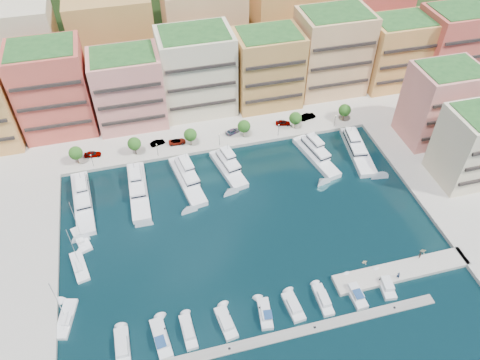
{
  "coord_description": "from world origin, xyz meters",
  "views": [
    {
      "loc": [
        -21.02,
        -72.79,
        88.23
      ],
      "look_at": [
        0.74,
        10.39,
        6.0
      ],
      "focal_mm": 35.0,
      "sensor_mm": 36.0,
      "label": 1
    }
  ],
  "objects_px": {
    "tree_0": "(76,153)",
    "yacht_6": "(357,148)",
    "lamppost_2": "(219,138)",
    "cruiser_6": "(323,300)",
    "car_1": "(157,143)",
    "car_5": "(308,117)",
    "cruiser_3": "(226,323)",
    "sailboat_2": "(82,240)",
    "tree_2": "(190,135)",
    "cruiser_2": "(188,332)",
    "car_0": "(93,154)",
    "tree_5": "(345,110)",
    "tree_4": "(295,118)",
    "cruiser_8": "(386,285)",
    "sailboat_1": "(80,267)",
    "car_4": "(283,123)",
    "person_0": "(398,275)",
    "yacht_1": "(138,188)",
    "cruiser_0": "(123,348)",
    "car_2": "(177,142)",
    "yacht_3": "(228,166)",
    "car_3": "(233,131)",
    "cruiser_4": "(265,314)",
    "yacht_0": "(82,199)",
    "sailboat_0": "(66,319)",
    "lamppost_1": "(157,148)",
    "lamppost_4": "(335,119)",
    "tender_3": "(423,251)",
    "cruiser_7": "(355,293)",
    "tree_3": "(244,126)",
    "tender_1": "(365,262)",
    "yacht_2": "(187,178)",
    "lamppost_3": "(279,128)",
    "lamppost_0": "(92,158)",
    "person_1": "(420,255)",
    "cruiser_1": "(161,339)",
    "tree_1": "(134,144)",
    "cruiser_5": "(294,307)"
  },
  "relations": [
    {
      "from": "tree_0",
      "to": "yacht_6",
      "type": "height_order",
      "value": "tree_0"
    },
    {
      "from": "lamppost_2",
      "to": "cruiser_6",
      "type": "xyz_separation_m",
      "value": [
        9.98,
        -55.78,
        -3.28
      ]
    },
    {
      "from": "car_1",
      "to": "car_5",
      "type": "distance_m",
      "value": 47.02
    },
    {
      "from": "cruiser_3",
      "to": "sailboat_2",
      "type": "height_order",
      "value": "sailboat_2"
    },
    {
      "from": "tree_2",
      "to": "cruiser_2",
      "type": "xyz_separation_m",
      "value": [
        -11.22,
        -58.09,
        -4.2
      ]
    },
    {
      "from": "car_0",
      "to": "tree_5",
      "type": "bearing_deg",
      "value": -86.01
    },
    {
      "from": "tree_4",
      "to": "cruiser_8",
      "type": "bearing_deg",
      "value": -89.31
    },
    {
      "from": "tree_2",
      "to": "sailboat_1",
      "type": "distance_m",
      "value": 48.55
    },
    {
      "from": "car_4",
      "to": "person_0",
      "type": "xyz_separation_m",
      "value": [
        6.78,
        -59.76,
        0.21
      ]
    },
    {
      "from": "yacht_1",
      "to": "car_4",
      "type": "relative_size",
      "value": 4.86
    },
    {
      "from": "cruiser_0",
      "to": "cruiser_8",
      "type": "bearing_deg",
      "value": 0.01
    },
    {
      "from": "yacht_6",
      "to": "car_2",
      "type": "bearing_deg",
      "value": 162.57
    },
    {
      "from": "cruiser_8",
      "to": "person_0",
      "type": "height_order",
      "value": "person_0"
    },
    {
      "from": "yacht_3",
      "to": "yacht_6",
      "type": "height_order",
      "value": "same"
    },
    {
      "from": "car_2",
      "to": "car_3",
      "type": "bearing_deg",
      "value": -86.69
    },
    {
      "from": "tree_2",
      "to": "yacht_6",
      "type": "bearing_deg",
      "value": -16.88
    },
    {
      "from": "sailboat_1",
      "to": "car_2",
      "type": "relative_size",
      "value": 2.65
    },
    {
      "from": "tree_5",
      "to": "car_3",
      "type": "distance_m",
      "value": 35.08
    },
    {
      "from": "cruiser_4",
      "to": "person_0",
      "type": "height_order",
      "value": "person_0"
    },
    {
      "from": "yacht_0",
      "to": "cruiser_2",
      "type": "bearing_deg",
      "value": -65.19
    },
    {
      "from": "person_0",
      "to": "sailboat_0",
      "type": "bearing_deg",
      "value": 54.29
    },
    {
      "from": "lamppost_1",
      "to": "lamppost_4",
      "type": "distance_m",
      "value": 54.0
    },
    {
      "from": "sailboat_2",
      "to": "tender_3",
      "type": "bearing_deg",
      "value": -17.08
    },
    {
      "from": "lamppost_4",
      "to": "sailboat_0",
      "type": "bearing_deg",
      "value": -149.65
    },
    {
      "from": "yacht_0",
      "to": "cruiser_7",
      "type": "height_order",
      "value": "yacht_0"
    },
    {
      "from": "yacht_1",
      "to": "tree_3",
      "type": "bearing_deg",
      "value": 23.67
    },
    {
      "from": "cruiser_0",
      "to": "tender_1",
      "type": "relative_size",
      "value": 6.2
    },
    {
      "from": "yacht_6",
      "to": "sailboat_1",
      "type": "xyz_separation_m",
      "value": [
        -78.59,
        -21.87,
        -0.9
      ]
    },
    {
      "from": "yacht_2",
      "to": "lamppost_3",
      "type": "bearing_deg",
      "value": 20.99
    },
    {
      "from": "lamppost_0",
      "to": "cruiser_6",
      "type": "bearing_deg",
      "value": -50.51
    },
    {
      "from": "sailboat_1",
      "to": "person_1",
      "type": "bearing_deg",
      "value": -13.09
    },
    {
      "from": "yacht_1",
      "to": "cruiser_2",
      "type": "distance_m",
      "value": 44.03
    },
    {
      "from": "tree_0",
      "to": "cruiser_1",
      "type": "bearing_deg",
      "value": -75.3
    },
    {
      "from": "cruiser_1",
      "to": "cruiser_8",
      "type": "xyz_separation_m",
      "value": [
        49.45,
        0.04,
        -0.02
      ]
    },
    {
      "from": "sailboat_1",
      "to": "car_0",
      "type": "height_order",
      "value": "sailboat_1"
    },
    {
      "from": "tender_3",
      "to": "car_3",
      "type": "height_order",
      "value": "car_3"
    },
    {
      "from": "car_0",
      "to": "car_3",
      "type": "relative_size",
      "value": 0.99
    },
    {
      "from": "lamppost_3",
      "to": "sailboat_1",
      "type": "height_order",
      "value": "sailboat_1"
    },
    {
      "from": "car_1",
      "to": "yacht_0",
      "type": "bearing_deg",
      "value": 112.02
    },
    {
      "from": "yacht_3",
      "to": "cruiser_1",
      "type": "height_order",
      "value": "yacht_3"
    },
    {
      "from": "yacht_6",
      "to": "person_1",
      "type": "bearing_deg",
      "value": -94.17
    },
    {
      "from": "tree_1",
      "to": "tree_2",
      "type": "bearing_deg",
      "value": 0.0
    },
    {
      "from": "yacht_1",
      "to": "cruiser_6",
      "type": "xyz_separation_m",
      "value": [
        34.88,
        -43.66,
        -0.54
      ]
    },
    {
      "from": "sailboat_2",
      "to": "cruiser_7",
      "type": "bearing_deg",
      "value": -27.96
    },
    {
      "from": "cruiser_1",
      "to": "car_2",
      "type": "height_order",
      "value": "car_2"
    },
    {
      "from": "car_1",
      "to": "person_0",
      "type": "distance_m",
      "value": 75.09
    },
    {
      "from": "lamppost_1",
      "to": "cruiser_8",
      "type": "relative_size",
      "value": 0.56
    },
    {
      "from": "car_1",
      "to": "car_2",
      "type": "bearing_deg",
      "value": -115.79
    },
    {
      "from": "cruiser_5",
      "to": "person_1",
      "type": "bearing_deg",
      "value": 8.14
    },
    {
      "from": "tender_3",
      "to": "cruiser_1",
      "type": "bearing_deg",
      "value": 104.76
    }
  ]
}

